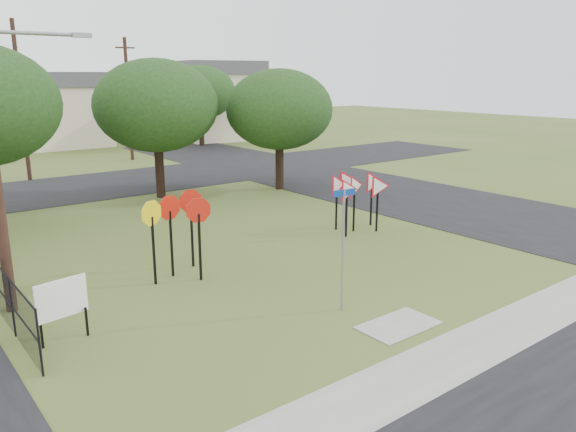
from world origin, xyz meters
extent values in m
plane|color=#40521F|center=(0.00, 0.00, 0.00)|extent=(140.00, 140.00, 0.00)
cube|color=gray|center=(0.00, -4.20, 0.01)|extent=(30.00, 1.60, 0.02)
cube|color=#40521F|center=(0.00, -5.40, 0.01)|extent=(30.00, 0.80, 0.02)
cube|color=black|center=(12.00, 10.00, 0.01)|extent=(8.00, 50.00, 0.02)
cube|color=black|center=(0.00, 20.00, 0.01)|extent=(60.00, 8.00, 0.02)
cube|color=gray|center=(0.00, -2.40, 0.01)|extent=(2.00, 1.20, 0.02)
cylinder|color=gray|center=(-0.46, -0.83, 1.62)|extent=(0.06, 0.06, 3.24)
cube|color=navy|center=(-0.46, -0.83, 3.15)|extent=(0.67, 0.12, 0.17)
cube|color=black|center=(-2.78, 4.24, 1.03)|extent=(0.06, 0.06, 2.06)
cube|color=black|center=(-1.85, 4.65, 1.03)|extent=(0.06, 0.06, 2.06)
cube|color=black|center=(-2.26, 3.41, 1.03)|extent=(0.06, 0.06, 2.06)
cube|color=black|center=(-3.50, 3.93, 1.03)|extent=(0.06, 0.06, 2.06)
cube|color=black|center=(4.41, 4.08, 0.88)|extent=(0.06, 0.06, 1.76)
cube|color=black|center=(5.19, 4.47, 0.88)|extent=(0.06, 0.06, 1.76)
cube|color=black|center=(5.87, 3.88, 0.88)|extent=(0.06, 0.06, 1.76)
cube|color=black|center=(4.80, 5.06, 0.88)|extent=(0.06, 0.06, 1.76)
cube|color=black|center=(5.58, 5.35, 0.88)|extent=(0.06, 0.06, 1.76)
cube|color=black|center=(6.36, 4.66, 0.88)|extent=(0.06, 0.06, 1.76)
cube|color=black|center=(5.60, 5.34, 0.88)|extent=(0.06, 0.06, 1.76)
cube|color=black|center=(-7.25, 1.80, 0.36)|extent=(0.05, 0.05, 0.71)
cube|color=black|center=(-6.24, 1.80, 0.36)|extent=(0.05, 0.05, 0.71)
cube|color=white|center=(-6.75, 1.80, 1.07)|extent=(1.21, 0.24, 0.92)
cylinder|color=gray|center=(-6.10, 4.40, 7.00)|extent=(2.40, 0.10, 0.10)
cube|color=gray|center=(-4.90, 4.40, 7.00)|extent=(0.50, 0.18, 0.12)
cylinder|color=#38221A|center=(-2.00, 24.00, 4.50)|extent=(0.24, 0.24, 9.00)
cube|color=#38221A|center=(-2.00, 24.00, 8.30)|extent=(1.40, 0.10, 0.10)
cylinder|color=#38221A|center=(6.00, 28.00, 4.25)|extent=(0.24, 0.24, 8.50)
cube|color=#38221A|center=(6.00, 28.00, 7.80)|extent=(1.40, 0.10, 0.10)
cylinder|color=black|center=(-7.60, 0.50, 0.75)|extent=(0.05, 0.05, 1.50)
cylinder|color=black|center=(-7.60, 2.80, 0.75)|extent=(0.05, 0.05, 1.50)
cube|color=beige|center=(4.00, 40.00, 2.50)|extent=(8.00, 8.00, 5.00)
cube|color=#4B4B50|center=(4.00, 40.00, 5.60)|extent=(8.40, 8.40, 1.20)
cube|color=beige|center=(18.00, 36.00, 3.00)|extent=(7.91, 7.91, 6.00)
cube|color=#4B4B50|center=(18.00, 36.00, 6.60)|extent=(8.30, 8.30, 1.20)
cylinder|color=black|center=(2.00, 15.00, 1.22)|extent=(0.44, 0.44, 2.45)
ellipsoid|color=#183414|center=(2.00, 15.00, 4.55)|extent=(6.00, 6.00, 4.50)
cylinder|color=black|center=(8.00, 13.00, 1.14)|extent=(0.44, 0.44, 2.27)
ellipsoid|color=#183414|center=(8.00, 13.00, 4.23)|extent=(5.60, 5.60, 4.20)
cylinder|color=black|center=(14.00, 32.00, 1.22)|extent=(0.44, 0.44, 2.45)
ellipsoid|color=#183414|center=(14.00, 32.00, 4.55)|extent=(6.00, 6.00, 4.50)
camera|label=1|loc=(-10.02, -10.77, 6.03)|focal=35.00mm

